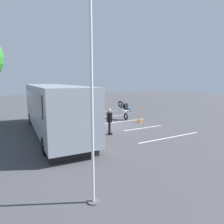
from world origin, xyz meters
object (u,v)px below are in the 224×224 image
at_px(tour_bus, 53,110).
at_px(parked_motorcycle_silver, 95,127).
at_px(spectator_left, 98,116).
at_px(spectator_far_left, 109,119).
at_px(spectator_centre, 90,114).
at_px(stunt_motorcycle, 124,108).
at_px(traffic_cone, 140,119).
at_px(flagpole, 91,95).

bearing_deg(tour_bus, parked_motorcycle_silver, -119.25).
xyz_separation_m(tour_bus, spectator_left, (-0.65, -2.92, -0.57)).
bearing_deg(spectator_left, spectator_far_left, -165.07).
relative_size(spectator_centre, parked_motorcycle_silver, 0.85).
height_order(spectator_far_left, spectator_centre, spectator_centre).
xyz_separation_m(stunt_motorcycle, traffic_cone, (-1.71, -0.54, -0.72)).
bearing_deg(stunt_motorcycle, traffic_cone, -162.42).
distance_m(spectator_left, flagpole, 8.56).
xyz_separation_m(spectator_far_left, parked_motorcycle_silver, (0.48, 0.87, -0.54)).
bearing_deg(spectator_left, tour_bus, 77.37).
distance_m(stunt_motorcycle, traffic_cone, 1.93).
height_order(stunt_motorcycle, traffic_cone, stunt_motorcycle).
distance_m(spectator_left, spectator_centre, 1.23).
bearing_deg(tour_bus, stunt_motorcycle, -71.64).
xyz_separation_m(spectator_far_left, flagpole, (-6.41, 3.75, 2.14)).
height_order(spectator_far_left, traffic_cone, spectator_far_left).
relative_size(stunt_motorcycle, flagpole, 0.31).
height_order(tour_bus, stunt_motorcycle, tour_bus).
bearing_deg(spectator_centre, flagpole, 159.48).
distance_m(spectator_centre, stunt_motorcycle, 4.36).
height_order(parked_motorcycle_silver, flagpole, flagpole).
height_order(spectator_far_left, flagpole, flagpole).
distance_m(tour_bus, spectator_centre, 2.88).
height_order(spectator_centre, stunt_motorcycle, stunt_motorcycle).
bearing_deg(spectator_far_left, spectator_centre, 11.16).
height_order(spectator_far_left, stunt_motorcycle, stunt_motorcycle).
distance_m(stunt_motorcycle, flagpole, 12.94).
relative_size(spectator_left, traffic_cone, 2.85).
height_order(stunt_motorcycle, flagpole, flagpole).
height_order(spectator_far_left, parked_motorcycle_silver, spectator_far_left).
xyz_separation_m(spectator_left, flagpole, (-7.56, 3.44, 2.09)).
bearing_deg(traffic_cone, spectator_left, 105.15).
bearing_deg(spectator_left, stunt_motorcycle, -53.06).
relative_size(spectator_centre, traffic_cone, 2.76).
xyz_separation_m(flagpole, traffic_cone, (8.75, -7.85, -2.87)).
bearing_deg(parked_motorcycle_silver, stunt_motorcycle, -51.08).
bearing_deg(tour_bus, spectator_left, -102.63).
distance_m(parked_motorcycle_silver, stunt_motorcycle, 5.71).
bearing_deg(spectator_left, spectator_centre, 7.52).
bearing_deg(flagpole, stunt_motorcycle, -34.93).
bearing_deg(stunt_motorcycle, tour_bus, 108.36).
relative_size(spectator_centre, stunt_motorcycle, 0.88).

